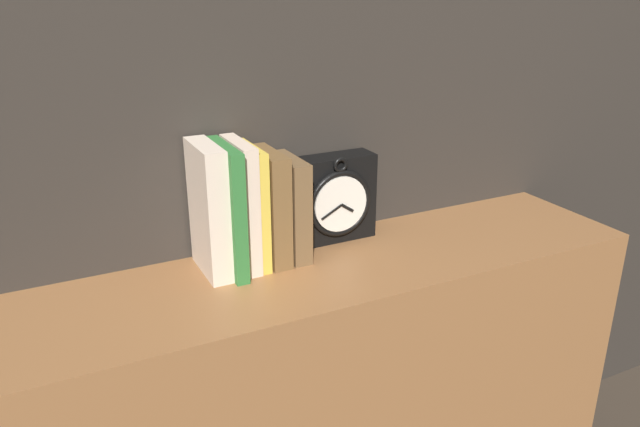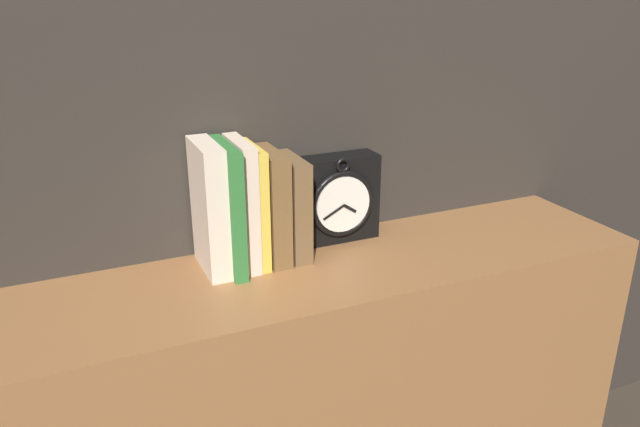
% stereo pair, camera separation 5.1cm
% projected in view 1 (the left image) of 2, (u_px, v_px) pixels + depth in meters
% --- Properties ---
extents(bookshelf, '(1.37, 0.32, 0.75)m').
position_uv_depth(bookshelf, '(320.00, 422.00, 1.36)').
color(bookshelf, '#936038').
rests_on(bookshelf, ground_plane).
extents(clock, '(0.19, 0.08, 0.19)m').
position_uv_depth(clock, '(333.00, 199.00, 1.33)').
color(clock, black).
rests_on(clock, bookshelf).
extents(book_slot0_cream, '(0.04, 0.14, 0.25)m').
position_uv_depth(book_slot0_cream, '(209.00, 210.00, 1.17)').
color(book_slot0_cream, beige).
rests_on(book_slot0_cream, bookshelf).
extents(book_slot1_green, '(0.03, 0.16, 0.25)m').
position_uv_depth(book_slot1_green, '(227.00, 209.00, 1.18)').
color(book_slot1_green, '#2F7433').
rests_on(book_slot1_green, bookshelf).
extents(book_slot2_cream, '(0.03, 0.14, 0.25)m').
position_uv_depth(book_slot2_cream, '(241.00, 205.00, 1.20)').
color(book_slot2_cream, beige).
rests_on(book_slot2_cream, bookshelf).
extents(book_slot3_yellow, '(0.02, 0.13, 0.24)m').
position_uv_depth(book_slot3_yellow, '(253.00, 206.00, 1.21)').
color(book_slot3_yellow, gold).
rests_on(book_slot3_yellow, bookshelf).
extents(book_slot4_brown, '(0.04, 0.14, 0.22)m').
position_uv_depth(book_slot4_brown, '(270.00, 207.00, 1.23)').
color(book_slot4_brown, brown).
rests_on(book_slot4_brown, bookshelf).
extents(book_slot5_brown, '(0.04, 0.13, 0.21)m').
position_uv_depth(book_slot5_brown, '(290.00, 207.00, 1.25)').
color(book_slot5_brown, brown).
rests_on(book_slot5_brown, bookshelf).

